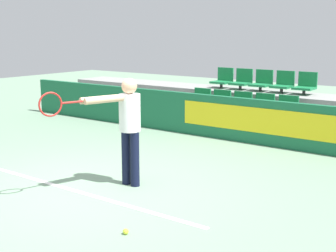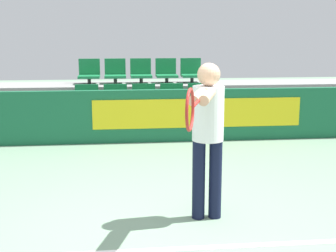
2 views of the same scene
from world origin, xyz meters
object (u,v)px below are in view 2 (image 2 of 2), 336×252
stadium_chair_2 (144,100)px  stadium_chair_3 (172,100)px  stadium_chair_0 (87,101)px  stadium_chair_1 (116,100)px  stadium_chair_7 (141,73)px  stadium_chair_8 (166,73)px  stadium_chair_5 (89,73)px  stadium_chair_4 (200,99)px  tennis_player (207,126)px  stadium_chair_6 (115,73)px  stadium_chair_9 (192,72)px

stadium_chair_2 → stadium_chair_3: (0.53, 0.00, 0.00)m
stadium_chair_0 → stadium_chair_1: (0.53, 0.00, 0.00)m
stadium_chair_3 → stadium_chair_7: (-0.53, 1.08, 0.42)m
stadium_chair_8 → stadium_chair_5: bearing=180.0°
stadium_chair_8 → stadium_chair_1: bearing=-134.5°
stadium_chair_1 → stadium_chair_8: bearing=45.5°
stadium_chair_0 → stadium_chair_5: size_ratio=1.00×
stadium_chair_0 → stadium_chair_8: 1.97m
stadium_chair_4 → tennis_player: 4.32m
stadium_chair_3 → stadium_chair_5: (-1.59, 1.08, 0.42)m
stadium_chair_7 → stadium_chair_8: same height
stadium_chair_4 → stadium_chair_7: stadium_chair_7 is taller
stadium_chair_1 → stadium_chair_5: stadium_chair_5 is taller
stadium_chair_5 → stadium_chair_0: bearing=-90.0°
stadium_chair_3 → stadium_chair_8: 1.16m
stadium_chair_5 → stadium_chair_7: (1.06, 0.00, 0.00)m
stadium_chair_2 → stadium_chair_5: (-1.06, 1.08, 0.42)m
stadium_chair_8 → stadium_chair_7: bearing=180.0°
stadium_chair_0 → stadium_chair_2: (1.06, 0.00, 0.00)m
stadium_chair_2 → stadium_chair_4: 1.06m
stadium_chair_2 → tennis_player: (0.37, -4.25, 0.35)m
stadium_chair_6 → tennis_player: 5.41m
stadium_chair_6 → stadium_chair_4: bearing=-34.1°
stadium_chair_7 → stadium_chair_5: bearing=180.0°
stadium_chair_0 → stadium_chair_9: size_ratio=1.00×
stadium_chair_1 → stadium_chair_3: 1.06m
stadium_chair_0 → stadium_chair_8: bearing=34.1°
stadium_chair_1 → stadium_chair_6: bearing=90.0°
stadium_chair_2 → stadium_chair_7: (0.00, 1.08, 0.42)m
stadium_chair_4 → stadium_chair_6: stadium_chair_6 is taller
stadium_chair_0 → stadium_chair_5: 1.16m
stadium_chair_9 → tennis_player: tennis_player is taller
stadium_chair_4 → stadium_chair_1: bearing=180.0°
stadium_chair_1 → stadium_chair_4: size_ratio=1.00×
stadium_chair_7 → tennis_player: size_ratio=0.32×
stadium_chair_2 → stadium_chair_7: stadium_chair_7 is taller
stadium_chair_1 → stadium_chair_2: size_ratio=1.00×
stadium_chair_8 → stadium_chair_0: bearing=-145.9°
stadium_chair_5 → stadium_chair_6: same height
stadium_chair_7 → stadium_chair_8: 0.53m
stadium_chair_7 → stadium_chair_9: 1.06m
stadium_chair_1 → stadium_chair_3: same height
stadium_chair_1 → stadium_chair_2: same height
stadium_chair_6 → stadium_chair_1: bearing=-90.0°
stadium_chair_7 → stadium_chair_8: bearing=0.0°
stadium_chair_3 → stadium_chair_7: size_ratio=1.00×
stadium_chair_5 → stadium_chair_6: (0.53, 0.00, 0.00)m
stadium_chair_2 → stadium_chair_9: bearing=45.5°
stadium_chair_4 → stadium_chair_7: 1.57m
tennis_player → stadium_chair_5: bearing=122.6°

